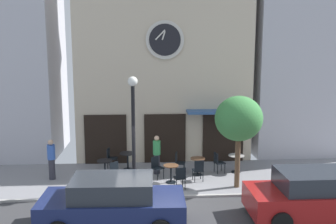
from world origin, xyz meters
TOP-DOWN VIEW (x-y plane):
  - ground_plane at (0.00, -0.52)m, footprint 24.37×9.89m
  - clock_building at (0.75, 5.85)m, footprint 8.26×4.27m
  - neighbor_building_left at (-7.09, 6.59)m, footprint 5.21×4.35m
  - neighbor_building_right at (8.28, 6.78)m, footprint 6.12×4.73m
  - street_lamp at (-0.63, 0.85)m, footprint 0.36×0.36m
  - street_tree at (3.34, 0.95)m, footprint 1.81×1.63m
  - cafe_table_rightmost at (-1.88, 2.45)m, footprint 0.64×0.64m
  - cafe_table_center_right at (-0.97, 3.38)m, footprint 0.70×0.70m
  - cafe_table_center_left at (0.82, 1.60)m, footprint 0.61×0.61m
  - cafe_table_center at (2.02, 2.46)m, footprint 0.63×0.63m
  - cafe_table_leftmost at (3.73, 2.69)m, footprint 0.69×0.69m
  - cafe_chair_near_tree at (1.11, 0.79)m, footprint 0.46×0.46m
  - cafe_chair_facing_wall at (-1.75, 3.66)m, footprint 0.47×0.47m
  - cafe_chair_outer at (-1.50, 1.67)m, footprint 0.56×0.56m
  - cafe_chair_mid_row at (1.23, 2.76)m, footprint 0.48×0.48m
  - cafe_chair_curbside at (2.93, 2.65)m, footprint 0.49×0.49m
  - cafe_chair_by_entrance at (0.26, 2.15)m, footprint 0.56×0.56m
  - cafe_chair_left_end at (1.94, 1.65)m, footprint 0.45×0.45m
  - pedestrian_blue at (-4.02, 2.33)m, footprint 0.35×0.35m
  - pedestrian_green at (0.30, 2.74)m, footprint 0.38×0.38m
  - parked_car_navy at (-1.21, -2.11)m, footprint 4.35×2.12m
  - parked_car_red at (5.16, -1.92)m, footprint 4.30×2.03m

SIDE VIEW (x-z plane):
  - ground_plane at x=0.00m, z-range -0.09..0.04m
  - cafe_table_center_left at x=0.82m, z-range 0.11..0.84m
  - cafe_table_rightmost at x=-1.88m, z-range 0.12..0.84m
  - cafe_table_center at x=2.02m, z-range 0.12..0.86m
  - cafe_chair_near_tree at x=1.11m, z-range 0.08..0.98m
  - cafe_chair_facing_wall at x=-1.75m, z-range 0.08..0.98m
  - cafe_chair_outer at x=-1.50m, z-range 0.08..0.98m
  - cafe_chair_mid_row at x=1.23m, z-range 0.08..0.98m
  - cafe_chair_curbside at x=2.93m, z-range 0.08..0.98m
  - cafe_chair_by_entrance at x=0.26m, z-range 0.08..0.98m
  - cafe_chair_left_end at x=1.94m, z-range 0.08..0.98m
  - cafe_table_center_right at x=-0.97m, z-range 0.16..0.91m
  - cafe_table_leftmost at x=3.73m, z-range 0.15..0.92m
  - parked_car_navy at x=-1.21m, z-range -0.01..1.54m
  - parked_car_red at x=5.16m, z-range -0.01..1.54m
  - pedestrian_blue at x=-4.02m, z-range 0.03..1.70m
  - pedestrian_green at x=0.30m, z-range 0.03..1.70m
  - street_lamp at x=-0.63m, z-range 0.03..4.36m
  - street_tree at x=3.34m, z-range 0.90..4.47m
  - neighbor_building_right at x=8.28m, z-range 0.00..11.61m
  - clock_building at x=0.75m, z-range 0.17..11.75m
  - neighbor_building_left at x=-7.09m, z-range 0.00..12.99m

